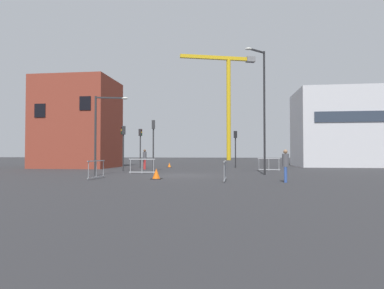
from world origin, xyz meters
name	(u,v)px	position (x,y,z in m)	size (l,w,h in m)	color
ground	(184,175)	(0.00, 0.00, 0.00)	(160.00, 160.00, 0.00)	#28282B
brick_building	(78,124)	(-12.54, 9.90, 4.53)	(7.48, 6.14, 9.06)	brown
office_block	(360,128)	(17.44, 16.34, 4.25)	(13.83, 7.43, 8.51)	silver
construction_crane	(227,91)	(2.38, 44.88, 14.35)	(15.48, 5.45, 21.74)	gold
streetlamp_tall	(262,103)	(5.30, 1.03, 4.95)	(1.41, 1.24, 8.55)	#232326
streetlamp_short	(101,126)	(-5.49, -0.82, 3.31)	(2.16, 0.60, 5.32)	#2D2D30
traffic_light_corner	(123,141)	(-5.69, 4.19, 2.52)	(0.37, 0.36, 3.72)	#2D2D30
traffic_light_crosswalk	(153,137)	(-3.21, 4.47, 2.81)	(0.27, 0.38, 4.21)	#2D2D30
traffic_light_verge	(140,142)	(-5.91, 9.93, 2.64)	(0.39, 0.34, 3.92)	#2D2D30
traffic_light_island	(235,143)	(3.60, 11.38, 2.52)	(0.35, 0.39, 3.73)	#232326
pedestrian_walking	(286,163)	(5.93, -4.34, 0.98)	(0.34, 0.34, 1.69)	#33519E
pedestrian_waiting	(145,158)	(-4.77, 7.44, 1.08)	(0.34, 0.34, 1.84)	red
safety_barrier_mid_span	(96,169)	(-4.62, -3.48, 0.56)	(0.20, 1.94, 1.08)	gray
safety_barrier_rear	(225,170)	(2.82, -3.85, 0.56)	(0.11, 2.33, 1.08)	gray
safety_barrier_left_run	(142,166)	(-3.36, 1.65, 0.56)	(1.89, 0.30, 1.08)	#B2B5BA
safety_barrier_right_run	(269,164)	(6.32, 6.35, 0.56)	(1.84, 0.23, 1.08)	#B2B5BA
traffic_cone_orange	(156,174)	(-1.15, -3.11, 0.29)	(0.61, 0.61, 0.62)	black
traffic_cone_on_verge	(169,165)	(-3.25, 11.53, 0.22)	(0.47, 0.47, 0.48)	black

